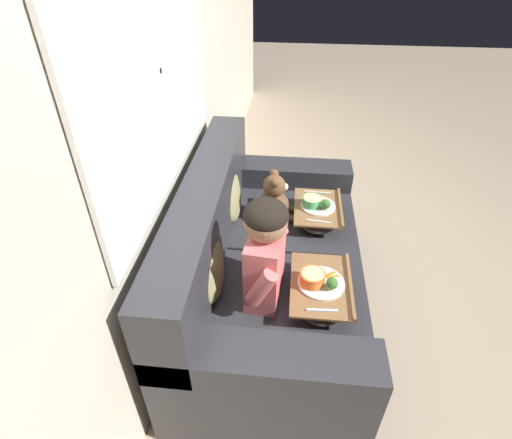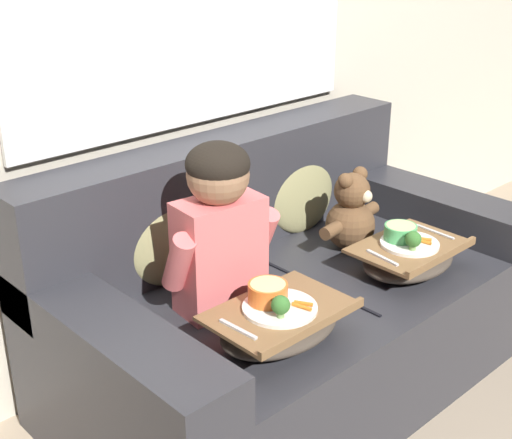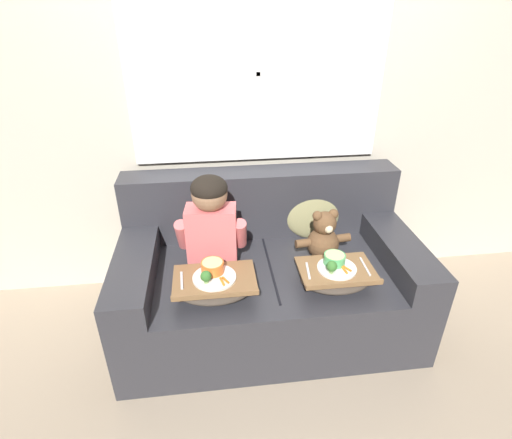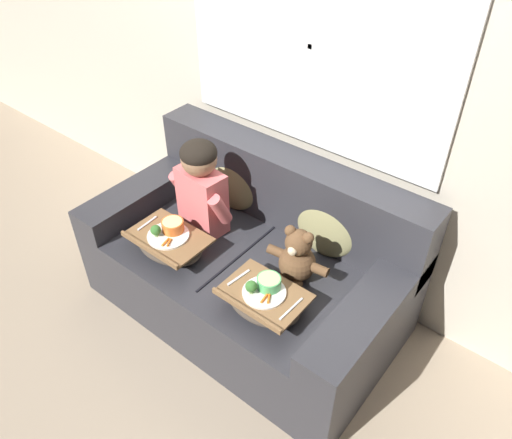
{
  "view_description": "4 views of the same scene",
  "coord_description": "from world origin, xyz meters",
  "px_view_note": "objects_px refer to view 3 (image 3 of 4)",
  "views": [
    {
      "loc": [
        -1.73,
        -0.07,
        1.98
      ],
      "look_at": [
        -0.1,
        0.09,
        0.76
      ],
      "focal_mm": 28.0,
      "sensor_mm": 36.0,
      "label": 1
    },
    {
      "loc": [
        -1.66,
        -1.56,
        1.67
      ],
      "look_at": [
        -0.11,
        0.09,
        0.69
      ],
      "focal_mm": 50.0,
      "sensor_mm": 36.0,
      "label": 2
    },
    {
      "loc": [
        -0.33,
        -1.95,
        1.85
      ],
      "look_at": [
        -0.07,
        0.07,
        0.73
      ],
      "focal_mm": 28.0,
      "sensor_mm": 36.0,
      "label": 3
    },
    {
      "loc": [
        1.32,
        -1.54,
        2.35
      ],
      "look_at": [
        0.06,
        0.03,
        0.71
      ],
      "focal_mm": 35.0,
      "sensor_mm": 36.0,
      "label": 4
    }
  ],
  "objects_px": {
    "couch": "(267,275)",
    "teddy_bear": "(324,238)",
    "throw_pillow_behind_teddy": "(312,210)",
    "lap_tray_teddy": "(336,275)",
    "child_figure": "(211,219)",
    "lap_tray_child": "(215,284)",
    "throw_pillow_behind_child": "(211,216)"
  },
  "relations": [
    {
      "from": "throw_pillow_behind_teddy",
      "to": "lap_tray_teddy",
      "type": "distance_m",
      "value": 0.57
    },
    {
      "from": "lap_tray_child",
      "to": "lap_tray_teddy",
      "type": "height_order",
      "value": "same"
    },
    {
      "from": "throw_pillow_behind_teddy",
      "to": "child_figure",
      "type": "distance_m",
      "value": 0.73
    },
    {
      "from": "lap_tray_teddy",
      "to": "lap_tray_child",
      "type": "bearing_deg",
      "value": 179.95
    },
    {
      "from": "lap_tray_teddy",
      "to": "couch",
      "type": "bearing_deg",
      "value": 136.73
    },
    {
      "from": "lap_tray_teddy",
      "to": "child_figure",
      "type": "bearing_deg",
      "value": 157.49
    },
    {
      "from": "child_figure",
      "to": "lap_tray_child",
      "type": "relative_size",
      "value": 1.31
    },
    {
      "from": "throw_pillow_behind_teddy",
      "to": "lap_tray_teddy",
      "type": "xyz_separation_m",
      "value": [
        -0.0,
        -0.55,
        -0.12
      ]
    },
    {
      "from": "couch",
      "to": "lap_tray_child",
      "type": "relative_size",
      "value": 4.05
    },
    {
      "from": "teddy_bear",
      "to": "lap_tray_child",
      "type": "height_order",
      "value": "teddy_bear"
    },
    {
      "from": "lap_tray_child",
      "to": "couch",
      "type": "bearing_deg",
      "value": 43.04
    },
    {
      "from": "couch",
      "to": "lap_tray_teddy",
      "type": "bearing_deg",
      "value": -43.27
    },
    {
      "from": "couch",
      "to": "teddy_bear",
      "type": "distance_m",
      "value": 0.43
    },
    {
      "from": "throw_pillow_behind_child",
      "to": "teddy_bear",
      "type": "bearing_deg",
      "value": -23.06
    },
    {
      "from": "throw_pillow_behind_child",
      "to": "couch",
      "type": "bearing_deg",
      "value": -36.16
    },
    {
      "from": "couch",
      "to": "child_figure",
      "type": "relative_size",
      "value": 3.1
    },
    {
      "from": "throw_pillow_behind_child",
      "to": "throw_pillow_behind_teddy",
      "type": "distance_m",
      "value": 0.66
    },
    {
      "from": "couch",
      "to": "lap_tray_child",
      "type": "distance_m",
      "value": 0.5
    },
    {
      "from": "lap_tray_teddy",
      "to": "teddy_bear",
      "type": "bearing_deg",
      "value": 89.7
    },
    {
      "from": "throw_pillow_behind_child",
      "to": "throw_pillow_behind_teddy",
      "type": "bearing_deg",
      "value": 0.0
    },
    {
      "from": "throw_pillow_behind_child",
      "to": "teddy_bear",
      "type": "xyz_separation_m",
      "value": [
        0.66,
        -0.28,
        -0.05
      ]
    },
    {
      "from": "teddy_bear",
      "to": "lap_tray_teddy",
      "type": "height_order",
      "value": "teddy_bear"
    },
    {
      "from": "throw_pillow_behind_teddy",
      "to": "child_figure",
      "type": "xyz_separation_m",
      "value": [
        -0.66,
        -0.28,
        0.13
      ]
    },
    {
      "from": "throw_pillow_behind_child",
      "to": "lap_tray_teddy",
      "type": "bearing_deg",
      "value": -39.89
    },
    {
      "from": "throw_pillow_behind_teddy",
      "to": "lap_tray_teddy",
      "type": "relative_size",
      "value": 0.99
    },
    {
      "from": "child_figure",
      "to": "lap_tray_child",
      "type": "height_order",
      "value": "child_figure"
    },
    {
      "from": "teddy_bear",
      "to": "lap_tray_teddy",
      "type": "xyz_separation_m",
      "value": [
        -0.0,
        -0.27,
        -0.07
      ]
    },
    {
      "from": "throw_pillow_behind_teddy",
      "to": "lap_tray_child",
      "type": "distance_m",
      "value": 0.87
    },
    {
      "from": "throw_pillow_behind_child",
      "to": "lap_tray_teddy",
      "type": "xyz_separation_m",
      "value": [
        0.66,
        -0.55,
        -0.12
      ]
    },
    {
      "from": "couch",
      "to": "teddy_bear",
      "type": "relative_size",
      "value": 5.08
    },
    {
      "from": "child_figure",
      "to": "teddy_bear",
      "type": "bearing_deg",
      "value": -0.29
    },
    {
      "from": "throw_pillow_behind_teddy",
      "to": "teddy_bear",
      "type": "height_order",
      "value": "throw_pillow_behind_teddy"
    }
  ]
}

